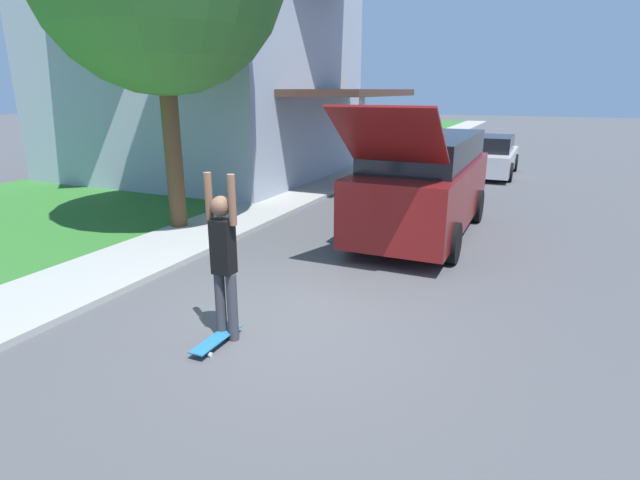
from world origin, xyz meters
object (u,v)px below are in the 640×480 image
Objects in this scene: suv_parked at (424,183)px; skateboarder at (224,256)px; car_down_street at (489,156)px; skateboard at (217,339)px.

suv_parked is 5.71m from skateboarder.
car_down_street is 14.65m from skateboard.
suv_parked reaches higher than skateboard.
skateboard is (-0.02, -0.21, -0.99)m from skateboarder.
suv_parked is at bearing 78.88° from skateboarder.
car_down_street reaches higher than skateboard.
skateboarder is (-1.10, -5.60, -0.03)m from suv_parked.
car_down_street is 5.01× the size of skateboard.
car_down_street is at bearing 84.20° from skateboard.
skateboard is at bearing -94.80° from skateboarder.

